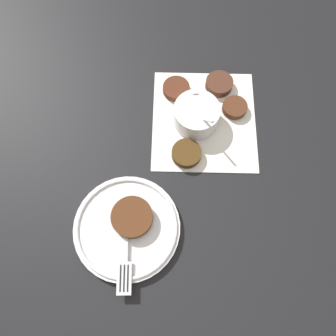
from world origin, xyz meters
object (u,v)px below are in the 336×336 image
Objects in this scene: sauce_bowl at (196,115)px; fritter_on_plate at (132,217)px; fork at (125,261)px; serving_plate at (127,228)px.

fritter_on_plate is at bearing 145.84° from sauce_bowl.
sauce_bowl is at bearing -28.90° from fork.
fork is at bearing 168.04° from fritter_on_plate.
sauce_bowl is at bearing -34.43° from serving_plate.
fork is (-0.08, 0.02, -0.01)m from fritter_on_plate.
sauce_bowl is 0.72× the size of fork.
sauce_bowl is 0.30m from serving_plate.
fork is at bearing 151.10° from sauce_bowl.
fritter_on_plate is 0.52× the size of fork.
serving_plate is 0.03m from fritter_on_plate.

